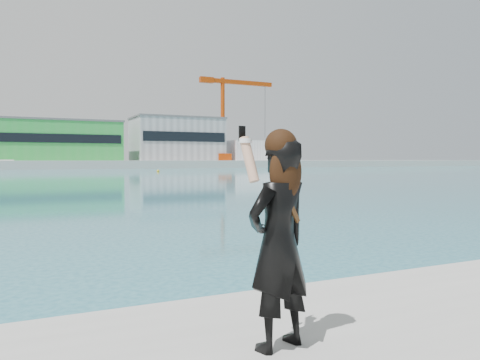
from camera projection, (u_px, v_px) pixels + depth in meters
name	position (u px, v px, depth m)	size (l,w,h in m)	color
far_quay	(27.00, 164.00, 121.56)	(320.00, 40.00, 2.00)	#9E9E99
warehouse_green	(60.00, 141.00, 122.89)	(30.60, 16.36, 10.50)	green
warehouse_grey_right	(177.00, 139.00, 136.55)	(25.50, 15.35, 12.50)	gray
ancillary_shed	(247.00, 151.00, 144.33)	(12.00, 10.00, 6.00)	silver
dock_crane	(226.00, 116.00, 136.51)	(23.00, 4.00, 24.00)	#C43E0B
flagpole_right	(120.00, 143.00, 122.66)	(1.28, 0.16, 8.00)	silver
buoy_near	(158.00, 172.00, 85.60)	(0.50, 0.50, 0.50)	#EAA70C
woman	(279.00, 237.00, 3.61)	(0.68, 0.54, 1.73)	black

